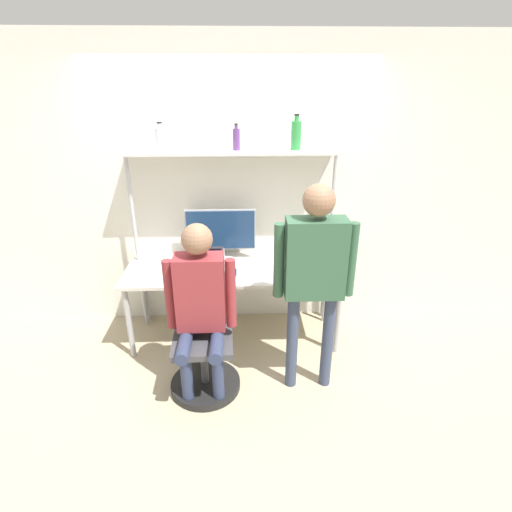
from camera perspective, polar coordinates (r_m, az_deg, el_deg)
name	(u,v)px	position (r m, az deg, el deg)	size (l,w,h in m)	color
ground_plane	(235,359)	(3.72, -3.01, -14.42)	(12.00, 12.00, 0.00)	tan
wall_back	(233,190)	(3.82, -3.30, 9.39)	(8.00, 0.06, 2.70)	silver
desk	(234,274)	(3.69, -3.16, -2.58)	(1.97, 0.73, 0.73)	beige
shelf_unit	(232,176)	(3.60, -3.42, 11.32)	(1.87, 0.30, 1.75)	silver
monitor	(221,232)	(3.76, -5.05, 3.43)	(0.66, 0.21, 0.49)	#B7B7BC
laptop	(207,267)	(3.56, -7.08, -1.51)	(0.30, 0.23, 0.22)	#333338
cell_phone	(233,272)	(3.56, -3.35, -2.36)	(0.07, 0.15, 0.01)	#264C8C
office_chair	(204,355)	(3.31, -7.40, -13.84)	(0.56, 0.56, 0.93)	black
person_seated	(200,299)	(2.97, -7.99, -6.15)	(0.53, 0.47, 1.40)	#2D3856
person_standing	(315,266)	(2.91, 8.40, -1.40)	(0.60, 0.23, 1.67)	#38425B
bottle_green	(296,135)	(3.57, 5.75, 16.85)	(0.09, 0.09, 0.30)	#2D8C3F
bottle_purple	(236,139)	(3.55, -2.82, 16.36)	(0.06, 0.06, 0.22)	#593372
bottle_clear	(161,139)	(3.61, -13.46, 16.00)	(0.09, 0.09, 0.24)	silver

